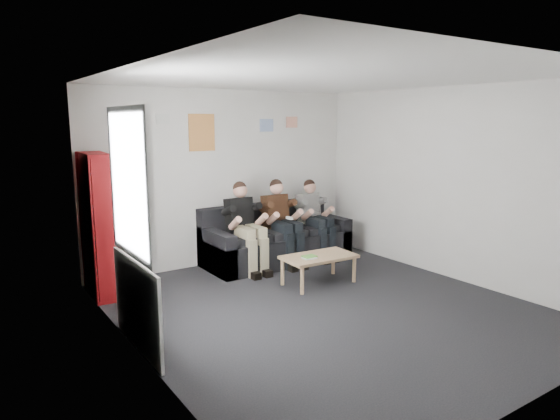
% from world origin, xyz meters
% --- Properties ---
extents(room_shell, '(5.00, 5.00, 5.00)m').
position_xyz_m(room_shell, '(0.00, 0.00, 1.35)').
color(room_shell, black).
rests_on(room_shell, ground).
extents(sofa, '(2.34, 0.96, 0.90)m').
position_xyz_m(sofa, '(0.63, 2.06, 0.33)').
color(sofa, black).
rests_on(sofa, ground).
extents(bookshelf, '(0.28, 0.83, 1.83)m').
position_xyz_m(bookshelf, '(-2.09, 2.01, 0.92)').
color(bookshelf, maroon).
rests_on(bookshelf, ground).
extents(coffee_table, '(1.00, 0.55, 0.40)m').
position_xyz_m(coffee_table, '(0.50, 0.78, 0.35)').
color(coffee_table, tan).
rests_on(coffee_table, ground).
extents(game_cases, '(0.20, 0.16, 0.03)m').
position_xyz_m(game_cases, '(0.31, 0.74, 0.42)').
color(game_cases, silver).
rests_on(game_cases, coffee_table).
extents(person_left, '(0.39, 0.84, 1.33)m').
position_xyz_m(person_left, '(-0.02, 1.85, 0.67)').
color(person_left, black).
rests_on(person_left, sofa).
extents(person_middle, '(0.39, 0.83, 1.33)m').
position_xyz_m(person_middle, '(0.63, 1.85, 0.67)').
color(person_middle, '#472817').
rests_on(person_middle, sofa).
extents(person_right, '(0.36, 0.78, 1.28)m').
position_xyz_m(person_right, '(1.28, 1.85, 0.65)').
color(person_right, silver).
rests_on(person_right, sofa).
extents(radiator, '(0.10, 0.64, 0.60)m').
position_xyz_m(radiator, '(-2.15, 0.20, 0.35)').
color(radiator, white).
rests_on(radiator, ground).
extents(window, '(0.05, 1.30, 2.36)m').
position_xyz_m(window, '(-2.22, 0.20, 1.03)').
color(window, white).
rests_on(window, room_shell).
extents(poster_large, '(0.42, 0.01, 0.55)m').
position_xyz_m(poster_large, '(-0.40, 2.49, 2.05)').
color(poster_large, gold).
rests_on(poster_large, room_shell).
extents(poster_blue, '(0.25, 0.01, 0.20)m').
position_xyz_m(poster_blue, '(0.75, 2.49, 2.15)').
color(poster_blue, '#3C6ECE').
rests_on(poster_blue, room_shell).
extents(poster_pink, '(0.22, 0.01, 0.18)m').
position_xyz_m(poster_pink, '(1.25, 2.49, 2.20)').
color(poster_pink, '#D442A6').
rests_on(poster_pink, room_shell).
extents(poster_sign, '(0.20, 0.01, 0.14)m').
position_xyz_m(poster_sign, '(-1.00, 2.49, 2.25)').
color(poster_sign, silver).
rests_on(poster_sign, room_shell).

